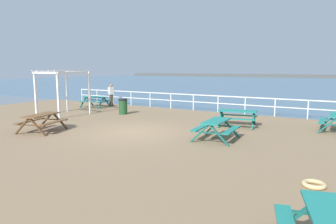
{
  "coord_description": "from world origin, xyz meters",
  "views": [
    {
      "loc": [
        8.07,
        -10.43,
        2.78
      ],
      "look_at": [
        0.97,
        1.35,
        0.8
      ],
      "focal_mm": 32.19,
      "sensor_mm": 36.0,
      "label": 1
    }
  ],
  "objects_px": {
    "picnic_table_far_right": "(95,99)",
    "picnic_table_seaward": "(42,119)",
    "picnic_table_far_left": "(216,125)",
    "litter_bin": "(123,106)",
    "picnic_table_mid_centre": "(237,114)",
    "visitor": "(111,93)",
    "lattice_pergola": "(62,82)"
  },
  "relations": [
    {
      "from": "picnic_table_far_right",
      "to": "picnic_table_seaward",
      "type": "relative_size",
      "value": 0.92
    },
    {
      "from": "picnic_table_far_left",
      "to": "litter_bin",
      "type": "bearing_deg",
      "value": 61.69
    },
    {
      "from": "picnic_table_far_right",
      "to": "picnic_table_mid_centre",
      "type": "bearing_deg",
      "value": -16.52
    },
    {
      "from": "visitor",
      "to": "picnic_table_far_right",
      "type": "bearing_deg",
      "value": 82.55
    },
    {
      "from": "picnic_table_far_left",
      "to": "lattice_pergola",
      "type": "distance_m",
      "value": 10.69
    },
    {
      "from": "litter_bin",
      "to": "picnic_table_seaward",
      "type": "bearing_deg",
      "value": -87.7
    },
    {
      "from": "picnic_table_mid_centre",
      "to": "visitor",
      "type": "relative_size",
      "value": 1.24
    },
    {
      "from": "picnic_table_far_right",
      "to": "picnic_table_seaward",
      "type": "distance_m",
      "value": 8.66
    },
    {
      "from": "litter_bin",
      "to": "picnic_table_mid_centre",
      "type": "bearing_deg",
      "value": -1.32
    },
    {
      "from": "visitor",
      "to": "lattice_pergola",
      "type": "bearing_deg",
      "value": 112.66
    },
    {
      "from": "picnic_table_mid_centre",
      "to": "picnic_table_far_left",
      "type": "bearing_deg",
      "value": -97.34
    },
    {
      "from": "picnic_table_far_right",
      "to": "visitor",
      "type": "bearing_deg",
      "value": 57.61
    },
    {
      "from": "picnic_table_far_right",
      "to": "lattice_pergola",
      "type": "xyz_separation_m",
      "value": [
        0.96,
        -3.65,
        1.41
      ]
    },
    {
      "from": "picnic_table_far_right",
      "to": "litter_bin",
      "type": "xyz_separation_m",
      "value": [
        3.98,
        -1.65,
        -0.1
      ]
    },
    {
      "from": "picnic_table_far_left",
      "to": "litter_bin",
      "type": "xyz_separation_m",
      "value": [
        -7.49,
        3.37,
        -0.1
      ]
    },
    {
      "from": "picnic_table_far_right",
      "to": "lattice_pergola",
      "type": "height_order",
      "value": "lattice_pergola"
    },
    {
      "from": "picnic_table_mid_centre",
      "to": "picnic_table_far_right",
      "type": "height_order",
      "value": "same"
    },
    {
      "from": "picnic_table_far_left",
      "to": "litter_bin",
      "type": "height_order",
      "value": "litter_bin"
    },
    {
      "from": "picnic_table_far_right",
      "to": "visitor",
      "type": "distance_m",
      "value": 1.33
    },
    {
      "from": "picnic_table_far_left",
      "to": "picnic_table_seaward",
      "type": "bearing_deg",
      "value": 105.24
    },
    {
      "from": "visitor",
      "to": "litter_bin",
      "type": "height_order",
      "value": "visitor"
    },
    {
      "from": "picnic_table_far_left",
      "to": "picnic_table_far_right",
      "type": "relative_size",
      "value": 0.96
    },
    {
      "from": "picnic_table_far_left",
      "to": "visitor",
      "type": "relative_size",
      "value": 1.15
    },
    {
      "from": "visitor",
      "to": "litter_bin",
      "type": "bearing_deg",
      "value": 158.4
    },
    {
      "from": "picnic_table_mid_centre",
      "to": "picnic_table_seaward",
      "type": "xyz_separation_m",
      "value": [
        -7.05,
        -5.74,
        0.0
      ]
    },
    {
      "from": "visitor",
      "to": "litter_bin",
      "type": "distance_m",
      "value": 4.47
    },
    {
      "from": "picnic_table_mid_centre",
      "to": "picnic_table_seaward",
      "type": "distance_m",
      "value": 9.1
    },
    {
      "from": "picnic_table_far_right",
      "to": "picnic_table_far_left",
      "type": "bearing_deg",
      "value": -31.0
    },
    {
      "from": "litter_bin",
      "to": "picnic_table_far_right",
      "type": "bearing_deg",
      "value": 157.45
    },
    {
      "from": "picnic_table_seaward",
      "to": "lattice_pergola",
      "type": "bearing_deg",
      "value": 23.61
    },
    {
      "from": "picnic_table_seaward",
      "to": "litter_bin",
      "type": "distance_m",
      "value": 5.92
    },
    {
      "from": "visitor",
      "to": "litter_bin",
      "type": "xyz_separation_m",
      "value": [
        3.44,
        -2.81,
        -0.47
      ]
    }
  ]
}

